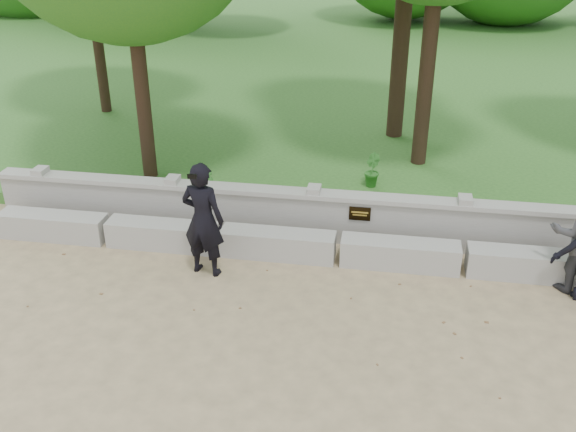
# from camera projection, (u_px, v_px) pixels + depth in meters

# --- Properties ---
(ground) EXTENTS (80.00, 80.00, 0.00)m
(ground) POSITION_uv_depth(u_px,v_px,m) (324.00, 329.00, 8.91)
(ground) COLOR tan
(ground) RESTS_ON ground
(lawn) EXTENTS (40.00, 22.00, 0.25)m
(lawn) POSITION_uv_depth(u_px,v_px,m) (373.00, 74.00, 21.21)
(lawn) COLOR #2B5720
(lawn) RESTS_ON ground
(concrete_bench) EXTENTS (11.90, 0.45, 0.45)m
(concrete_bench) POSITION_uv_depth(u_px,v_px,m) (338.00, 249.00, 10.49)
(concrete_bench) COLOR #A5A39C
(concrete_bench) RESTS_ON ground
(parapet_wall) EXTENTS (12.50, 0.35, 0.90)m
(parapet_wall) POSITION_uv_depth(u_px,v_px,m) (342.00, 217.00, 11.00)
(parapet_wall) COLOR #9B9992
(parapet_wall) RESTS_ON ground
(man_main) EXTENTS (0.76, 0.68, 1.88)m
(man_main) POSITION_uv_depth(u_px,v_px,m) (203.00, 220.00, 9.86)
(man_main) COLOR black
(man_main) RESTS_ON ground
(shrub_a) EXTENTS (0.37, 0.41, 0.65)m
(shrub_a) POSITION_uv_depth(u_px,v_px,m) (207.00, 185.00, 11.95)
(shrub_a) COLOR #2D6E25
(shrub_a) RESTS_ON lawn
(shrub_b) EXTENTS (0.37, 0.42, 0.66)m
(shrub_b) POSITION_uv_depth(u_px,v_px,m) (372.00, 170.00, 12.59)
(shrub_b) COLOR #2D6E25
(shrub_b) RESTS_ON lawn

